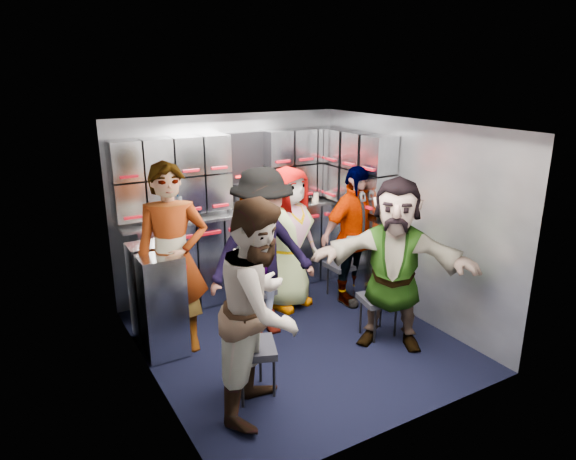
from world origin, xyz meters
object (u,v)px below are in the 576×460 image
jump_seat_mid_right (343,267)px  attendant_arc_e (394,264)px  jump_seat_near_right (379,301)px  attendant_standing (173,260)px  jump_seat_center (280,264)px  jump_seat_near_left (251,351)px  attendant_arc_d (353,236)px  attendant_arc_c (288,238)px  attendant_arc_a (261,308)px  jump_seat_mid_left (255,294)px  attendant_arc_b (262,254)px

jump_seat_mid_right → attendant_arc_e: attendant_arc_e is taller
jump_seat_near_right → attendant_standing: 2.05m
jump_seat_center → jump_seat_near_left: bearing=-126.5°
attendant_standing → jump_seat_center: bearing=37.1°
attendant_arc_d → attendant_arc_c: bearing=148.6°
jump_seat_center → attendant_arc_d: attendant_arc_d is taller
attendant_arc_a → jump_seat_mid_left: bearing=20.5°
attendant_standing → attendant_arc_c: 1.43m
jump_seat_mid_right → attendant_standing: bearing=-174.8°
jump_seat_mid_left → attendant_arc_a: bearing=-114.5°
jump_seat_near_left → jump_seat_mid_right: (1.79, 1.22, -0.04)m
jump_seat_center → jump_seat_mid_right: size_ratio=1.26×
attendant_arc_b → attendant_arc_e: (0.97, -0.80, -0.02)m
attendant_arc_b → attendant_arc_d: attendant_arc_b is taller
attendant_arc_a → attendant_arc_b: (0.57, 1.06, -0.00)m
jump_seat_mid_left → attendant_arc_d: attendant_arc_d is taller
attendant_standing → attendant_arc_d: 2.08m
jump_seat_near_right → attendant_arc_c: size_ratio=0.26×
attendant_arc_b → attendant_arc_a: bearing=-114.2°
attendant_standing → attendant_arc_a: (0.28, -1.21, -0.05)m
jump_seat_mid_right → jump_seat_mid_left: bearing=-172.9°
jump_seat_mid_right → attendant_arc_b: 1.36m
attendant_arc_e → attendant_arc_c: bearing=152.9°
jump_seat_near_left → jump_seat_mid_right: bearing=34.2°
attendant_arc_d → attendant_arc_e: 0.99m
attendant_arc_b → attendant_arc_c: attendant_arc_b is taller
attendant_arc_b → attendant_arc_c: size_ratio=1.07×
jump_seat_near_left → attendant_arc_a: size_ratio=0.29×
jump_seat_center → attendant_arc_a: 2.06m
attendant_arc_a → attendant_arc_d: attendant_arc_a is taller
jump_seat_near_right → attendant_standing: size_ratio=0.23×
attendant_standing → attendant_arc_e: size_ratio=1.09×
jump_seat_mid_left → attendant_arc_d: 1.30m
jump_seat_mid_left → attendant_arc_b: (0.00, -0.18, 0.49)m
jump_seat_near_left → attendant_arc_b: bearing=57.3°
jump_seat_mid_left → attendant_arc_c: attendant_arc_c is taller
attendant_arc_a → jump_seat_mid_right: bearing=-7.0°
jump_seat_mid_left → attendant_arc_c: (0.54, 0.26, 0.44)m
jump_seat_mid_right → attendant_standing: 2.15m
jump_seat_mid_left → jump_seat_near_right: (0.97, -0.80, 0.01)m
jump_seat_near_left → attendant_arc_b: attendant_arc_b is taller
jump_seat_near_left → attendant_arc_c: 1.77m
attendant_standing → attendant_arc_c: (1.39, 0.29, -0.10)m
jump_seat_mid_right → attendant_arc_a: (-1.79, -1.40, 0.49)m
jump_seat_center → attendant_arc_b: 0.92m
jump_seat_mid_right → attendant_standing: attendant_standing is taller
jump_seat_near_right → attendant_arc_c: (-0.43, 1.06, 0.43)m
attendant_arc_d → jump_seat_center: bearing=137.0°
jump_seat_near_right → attendant_arc_c: bearing=112.0°
jump_seat_near_left → attendant_arc_b: 1.14m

